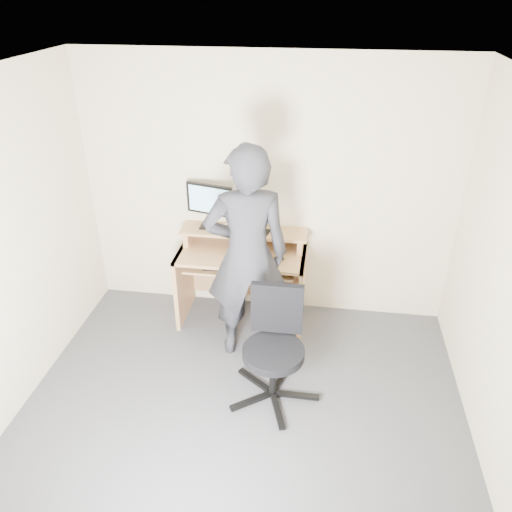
% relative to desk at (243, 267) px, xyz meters
% --- Properties ---
extents(ground, '(3.50, 3.50, 0.00)m').
position_rel_desk_xyz_m(ground, '(0.20, -1.53, -0.55)').
color(ground, '#4B4C50').
rests_on(ground, ground).
extents(back_wall, '(3.50, 0.02, 2.50)m').
position_rel_desk_xyz_m(back_wall, '(0.20, 0.22, 0.70)').
color(back_wall, beige).
rests_on(back_wall, ground).
extents(ceiling, '(3.50, 3.50, 0.02)m').
position_rel_desk_xyz_m(ceiling, '(0.20, -1.53, 1.95)').
color(ceiling, white).
rests_on(ceiling, back_wall).
extents(desk, '(1.20, 0.60, 0.91)m').
position_rel_desk_xyz_m(desk, '(0.00, 0.00, 0.00)').
color(desk, tan).
rests_on(desk, ground).
extents(monitor, '(0.45, 0.15, 0.44)m').
position_rel_desk_xyz_m(monitor, '(-0.32, 0.08, 0.62)').
color(monitor, black).
rests_on(monitor, desk).
extents(external_drive, '(0.10, 0.14, 0.20)m').
position_rel_desk_xyz_m(external_drive, '(0.01, 0.11, 0.46)').
color(external_drive, black).
rests_on(external_drive, desk).
extents(travel_mug, '(0.08, 0.08, 0.18)m').
position_rel_desk_xyz_m(travel_mug, '(-0.01, 0.08, 0.45)').
color(travel_mug, '#B3B3B7').
rests_on(travel_mug, desk).
extents(smartphone, '(0.09, 0.14, 0.01)m').
position_rel_desk_xyz_m(smartphone, '(0.21, 0.05, 0.37)').
color(smartphone, black).
rests_on(smartphone, desk).
extents(charger, '(0.05, 0.05, 0.03)m').
position_rel_desk_xyz_m(charger, '(-0.19, 0.01, 0.38)').
color(charger, black).
rests_on(charger, desk).
extents(headphones, '(0.17, 0.17, 0.06)m').
position_rel_desk_xyz_m(headphones, '(-0.12, 0.11, 0.37)').
color(headphones, silver).
rests_on(headphones, desk).
extents(keyboard, '(0.48, 0.26, 0.03)m').
position_rel_desk_xyz_m(keyboard, '(-0.12, -0.17, 0.12)').
color(keyboard, black).
rests_on(keyboard, desk).
extents(mouse, '(0.10, 0.07, 0.04)m').
position_rel_desk_xyz_m(mouse, '(0.36, -0.18, 0.22)').
color(mouse, black).
rests_on(mouse, desk).
extents(office_chair, '(0.70, 0.74, 0.93)m').
position_rel_desk_xyz_m(office_chair, '(0.42, -1.04, -0.04)').
color(office_chair, black).
rests_on(office_chair, ground).
extents(person, '(0.80, 0.62, 1.94)m').
position_rel_desk_xyz_m(person, '(0.13, -0.52, 0.42)').
color(person, black).
rests_on(person, ground).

